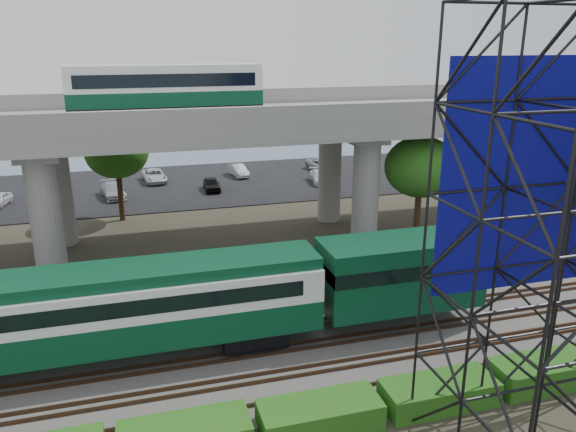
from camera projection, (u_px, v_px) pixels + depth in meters
name	position (u px, v px, depth m)	size (l,w,h in m)	color
ground	(267.00, 369.00, 24.80)	(140.00, 140.00, 0.00)	#474233
ballast_bed	(256.00, 344.00, 26.60)	(90.00, 12.00, 0.20)	slate
service_road	(225.00, 276.00, 34.41)	(90.00, 5.00, 0.08)	black
parking_lot	(185.00, 185.00, 55.95)	(90.00, 18.00, 0.08)	black
harbor_water	(167.00, 146.00, 76.13)	(140.00, 40.00, 0.03)	#455B71
rail_tracks	(256.00, 341.00, 26.55)	(90.00, 9.52, 0.16)	#472D1E
commuter_train	(154.00, 303.00, 24.57)	(29.30, 3.06, 4.30)	black
overpass	(204.00, 130.00, 36.94)	(80.00, 12.00, 12.40)	#9E9B93
hedge_strip	(320.00, 414.00, 20.96)	(34.60, 1.80, 1.20)	#1D5012
trees	(137.00, 173.00, 36.71)	(40.94, 16.94, 7.69)	#382314
suv	(192.00, 271.00, 33.37)	(2.20, 4.77, 1.32)	black
parked_cars	(200.00, 178.00, 55.99)	(33.95, 9.85, 1.32)	silver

